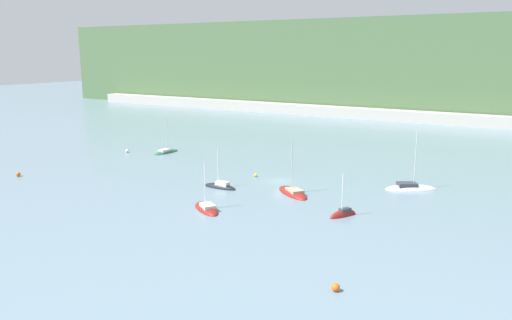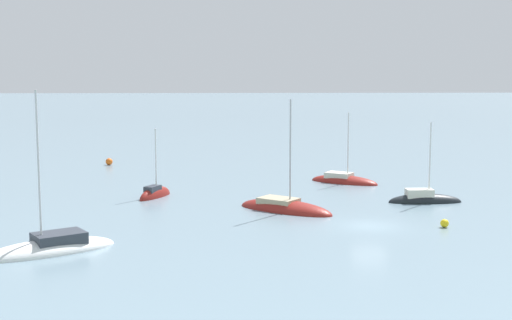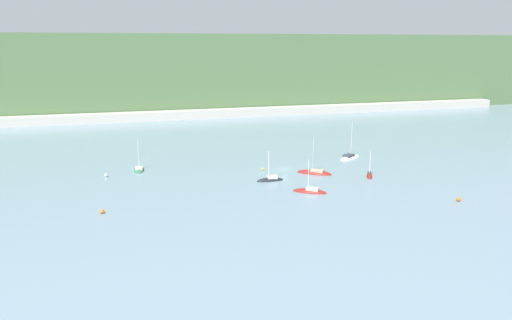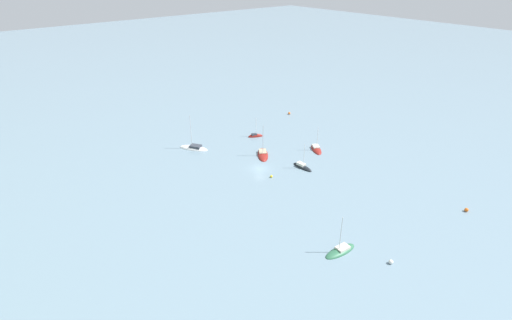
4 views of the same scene
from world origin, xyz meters
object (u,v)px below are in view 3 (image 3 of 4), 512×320
Objects in this scene: sailboat_3 at (315,173)px; mooring_buoy_1 at (106,175)px; sailboat_4 at (369,176)px; mooring_buoy_2 at (459,199)px; sailboat_0 at (350,158)px; sailboat_2 at (270,180)px; sailboat_1 at (139,170)px; mooring_buoy_3 at (102,212)px; mooring_buoy_0 at (263,169)px; sailboat_5 at (310,192)px.

mooring_buoy_1 is at bearing 24.21° from sailboat_3.
sailboat_4 is 23.61m from mooring_buoy_2.
sailboat_2 is at bearing 176.89° from sailboat_0.
mooring_buoy_3 is (-8.87, -31.99, 0.34)m from sailboat_1.
sailboat_3 is (12.55, 3.17, -0.05)m from sailboat_2.
sailboat_3 is 16.13× the size of mooring_buoy_0.
sailboat_0 is 1.11× the size of sailboat_3.
sailboat_3 is 13.21m from mooring_buoy_0.
sailboat_5 is at bearing -126.70° from sailboat_1.
sailboat_2 is at bearing -118.60° from sailboat_1.
mooring_buoy_3 is at bearing 169.28° from sailboat_1.
mooring_buoy_3 is at bearing -91.69° from mooring_buoy_1.
sailboat_0 is 65.54m from mooring_buoy_1.
sailboat_0 is 28.14m from mooring_buoy_0.
sailboat_0 is 1.39× the size of sailboat_5.
mooring_buoy_3 is at bearing 171.33° from sailboat_0.
sailboat_1 reaches higher than sailboat_4.
sailboat_5 is at bearing -40.75° from sailboat_4.
sailboat_2 is (28.77, -18.96, 0.03)m from sailboat_1.
mooring_buoy_0 is at bearing 30.61° from mooring_buoy_3.
sailboat_3 is at bearing -30.93° from mooring_buoy_0.
mooring_buoy_1 is at bearing 2.34° from sailboat_5.
mooring_buoy_2 is (3.19, -41.79, 0.32)m from sailboat_0.
mooring_buoy_1 is (-42.18, 25.71, 0.34)m from sailboat_5.
sailboat_4 is 8.43× the size of mooring_buoy_3.
mooring_buoy_3 is at bearing 36.12° from sailboat_5.
sailboat_2 is 10.03m from mooring_buoy_0.
sailboat_2 is 1.08× the size of sailboat_4.
sailboat_0 is at bearing 94.36° from mooring_buoy_2.
sailboat_4 is at bearing -123.75° from sailboat_5.
sailboat_5 is at bearing -78.96° from mooring_buoy_0.
mooring_buoy_3 is at bearing -149.39° from mooring_buoy_0.
mooring_buoy_2 is at bearing 46.20° from sailboat_4.
sailboat_1 is 10.11× the size of mooring_buoy_3.
sailboat_3 is at bearing -173.73° from sailboat_0.
sailboat_2 is at bearing 19.10° from mooring_buoy_3.
mooring_buoy_0 is 0.74× the size of mooring_buoy_2.
sailboat_1 is 9.22m from mooring_buoy_1.
mooring_buoy_0 is (-22.77, 13.43, 0.23)m from sailboat_4.
sailboat_2 reaches higher than sailboat_4.
sailboat_2 is at bearing -96.99° from mooring_buoy_0.
sailboat_1 reaches higher than mooring_buoy_3.
sailboat_2 is 9.40× the size of mooring_buoy_1.
sailboat_5 is (5.35, -11.21, -0.03)m from sailboat_2.
mooring_buoy_1 is at bearing 173.20° from mooring_buoy_0.
mooring_buoy_3 is (-61.63, -9.56, 0.34)m from sailboat_4.
mooring_buoy_1 is at bearing 149.66° from mooring_buoy_2.
sailboat_4 reaches higher than mooring_buoy_0.
mooring_buoy_1 is (-38.05, 4.54, 0.10)m from mooring_buoy_0.
mooring_buoy_1 is (-49.38, 11.33, 0.35)m from sailboat_3.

